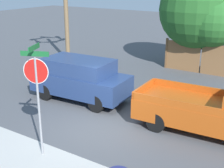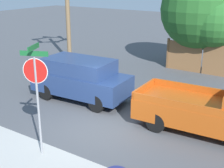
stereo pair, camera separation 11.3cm
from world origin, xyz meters
TOP-DOWN VIEW (x-y plane):
  - ground_plane at (0.00, 0.00)m, footprint 80.00×80.00m
  - oak_tree at (0.42, 9.78)m, footprint 4.95×4.72m
  - red_suv at (-2.41, 1.86)m, footprint 4.55×2.15m
  - orange_pickup at (3.68, 1.87)m, footprint 5.26×2.33m
  - stop_sign at (-0.47, -2.51)m, footprint 0.79×0.71m

SIDE VIEW (x-z plane):
  - ground_plane at x=0.00m, z-range 0.00..0.00m
  - orange_pickup at x=3.68m, z-range -0.03..1.74m
  - red_suv at x=-2.41m, z-range 0.07..1.97m
  - stop_sign at x=-0.47m, z-range 0.64..4.16m
  - oak_tree at x=0.42m, z-range 0.50..6.43m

